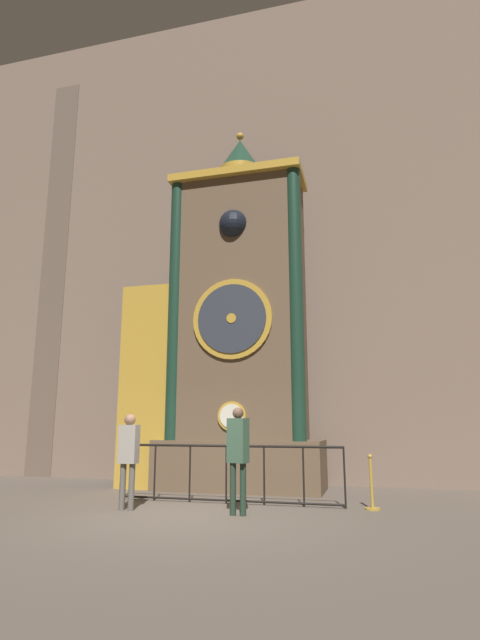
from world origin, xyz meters
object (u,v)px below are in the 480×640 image
(visitor_near, at_px, (129,451))
(stanchion_post, at_px, (372,492))
(clock_tower, at_px, (225,331))
(visitor_far, at_px, (238,450))

(visitor_near, height_order, stanchion_post, visitor_near)
(clock_tower, relative_size, visitor_near, 5.44)
(clock_tower, relative_size, visitor_far, 5.12)
(clock_tower, xyz_separation_m, stanchion_post, (3.41, -1.98, -3.51))
(visitor_far, height_order, stanchion_post, visitor_far)
(visitor_far, distance_m, stanchion_post, 2.63)
(visitor_near, xyz_separation_m, visitor_far, (2.10, 0.01, 0.06))
(visitor_far, bearing_deg, visitor_near, -162.85)
(visitor_near, bearing_deg, clock_tower, 72.82)
(visitor_far, bearing_deg, clock_tower, 127.44)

